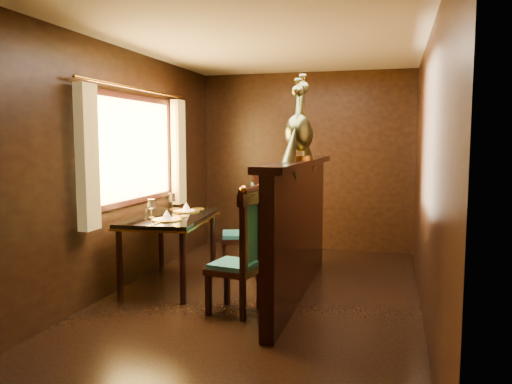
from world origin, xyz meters
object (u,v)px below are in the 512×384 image
peacock_left (299,116)px  peacock_right (301,120)px  dining_table (170,222)px  chair_left (245,247)px  chair_right (249,219)px

peacock_left → peacock_right: size_ratio=1.09×
dining_table → chair_left: chair_left is taller
dining_table → peacock_left: (1.38, -0.02, 1.10)m
chair_right → dining_table: bearing=-153.7°
chair_right → peacock_right: (0.70, -0.56, 1.11)m
chair_right → peacock_right: peacock_right is taller
chair_right → peacock_left: 1.52m
chair_right → peacock_right: bearing=-57.9°
chair_right → peacock_left: peacock_left is taller
chair_right → peacock_right: size_ratio=1.58×
chair_left → peacock_left: (0.35, 0.62, 1.17)m
peacock_left → chair_left: bearing=-119.5°
peacock_right → dining_table: bearing=-175.0°
dining_table → chair_left: size_ratio=1.15×
dining_table → peacock_right: peacock_right is taller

